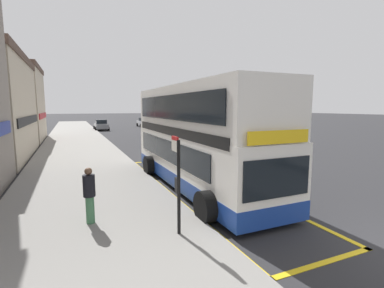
% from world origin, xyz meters
% --- Properties ---
extents(ground_plane, '(260.00, 260.00, 0.00)m').
position_xyz_m(ground_plane, '(0.00, 32.00, 0.00)').
color(ground_plane, '#28282B').
extents(pavement_near, '(6.00, 76.00, 0.14)m').
position_xyz_m(pavement_near, '(-7.00, 32.00, 0.07)').
color(pavement_near, gray).
rests_on(pavement_near, ground).
extents(double_decker_bus, '(3.26, 10.42, 4.40)m').
position_xyz_m(double_decker_bus, '(-2.46, 7.94, 2.06)').
color(double_decker_bus, white).
rests_on(double_decker_bus, ground).
extents(bus_bay_markings, '(3.18, 13.24, 0.01)m').
position_xyz_m(bus_bay_markings, '(-2.41, 7.70, 0.01)').
color(bus_bay_markings, gold).
rests_on(bus_bay_markings, ground).
extents(bus_stop_sign, '(0.09, 0.51, 2.60)m').
position_xyz_m(bus_stop_sign, '(-4.99, 3.67, 1.68)').
color(bus_stop_sign, black).
rests_on(bus_stop_sign, pavement_near).
extents(parked_car_white_behind, '(2.09, 4.20, 1.62)m').
position_xyz_m(parked_car_white_behind, '(4.74, 46.53, 0.80)').
color(parked_car_white_behind, silver).
rests_on(parked_car_white_behind, ground).
extents(parked_car_teal_far, '(2.09, 4.20, 1.62)m').
position_xyz_m(parked_car_teal_far, '(4.99, 29.79, 0.80)').
color(parked_car_teal_far, '#196066').
rests_on(parked_car_teal_far, ground).
extents(parked_car_grey_ahead, '(2.09, 4.20, 1.62)m').
position_xyz_m(parked_car_grey_ahead, '(-3.20, 41.44, 0.80)').
color(parked_car_grey_ahead, slate).
rests_on(parked_car_grey_ahead, ground).
extents(pedestrian_waiting_near_sign, '(0.34, 0.34, 1.65)m').
position_xyz_m(pedestrian_waiting_near_sign, '(-7.11, 5.27, 1.04)').
color(pedestrian_waiting_near_sign, '#3F724C').
rests_on(pedestrian_waiting_near_sign, pavement_near).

